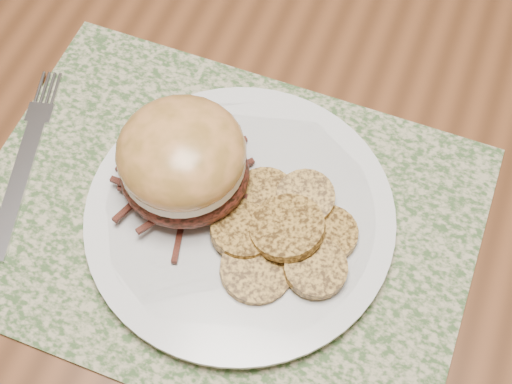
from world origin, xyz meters
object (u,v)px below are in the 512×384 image
dinner_plate (240,217)px  dining_table (251,229)px  fork (26,159)px  pork_sandwich (183,161)px

dinner_plate → dining_table: bearing=96.1°
dinner_plate → fork: bearing=-176.5°
dinner_plate → fork: (-0.21, -0.01, -0.01)m
dinner_plate → fork: 0.21m
dinner_plate → fork: dinner_plate is taller
dining_table → fork: bearing=-167.5°
dining_table → fork: 0.23m
pork_sandwich → fork: (-0.16, -0.02, -0.06)m
pork_sandwich → dinner_plate: bearing=-24.4°
fork → dinner_plate: bearing=-11.4°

